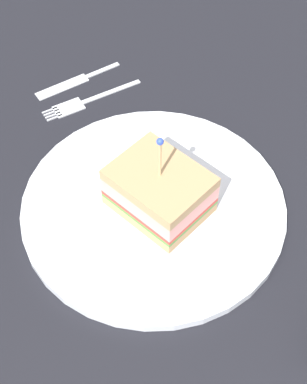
% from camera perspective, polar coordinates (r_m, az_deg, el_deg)
% --- Properties ---
extents(ground_plane, '(1.00, 1.00, 0.02)m').
position_cam_1_polar(ground_plane, '(0.62, -0.00, -2.29)').
color(ground_plane, black).
extents(plate, '(0.28, 0.28, 0.01)m').
position_cam_1_polar(plate, '(0.61, -0.00, -1.46)').
color(plate, white).
rests_on(plate, ground_plane).
extents(sandwich_half_center, '(0.11, 0.10, 0.10)m').
position_cam_1_polar(sandwich_half_center, '(0.59, 0.74, 0.38)').
color(sandwich_half_center, tan).
rests_on(sandwich_half_center, plate).
extents(fork, '(0.08, 0.11, 0.00)m').
position_cam_1_polar(fork, '(0.73, -7.09, 8.77)').
color(fork, silver).
rests_on(fork, ground_plane).
extents(knife, '(0.07, 0.11, 0.00)m').
position_cam_1_polar(knife, '(0.76, -7.81, 10.76)').
color(knife, silver).
rests_on(knife, ground_plane).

